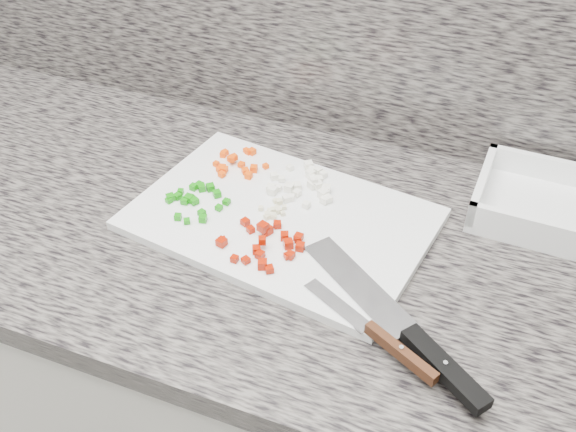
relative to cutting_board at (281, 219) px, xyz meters
name	(u,v)px	position (x,y,z in m)	size (l,w,h in m)	color
cabinet	(247,391)	(-0.07, -0.01, -0.48)	(3.92, 0.62, 0.86)	white
countertop	(236,226)	(-0.07, -0.01, -0.03)	(3.96, 0.64, 0.04)	#605B54
cutting_board	(281,219)	(0.00, 0.00, 0.00)	(0.45, 0.30, 0.01)	white
carrot_pile	(236,163)	(-0.12, 0.10, 0.01)	(0.09, 0.09, 0.02)	#FF4A05
onion_pile	(305,184)	(0.01, 0.08, 0.01)	(0.12, 0.12, 0.02)	white
green_pepper_pile	(195,199)	(-0.14, -0.02, 0.01)	(0.10, 0.10, 0.01)	#14870C
red_pepper_pile	(267,242)	(0.01, -0.07, 0.01)	(0.13, 0.11, 0.02)	#9E1502
garlic_pile	(274,210)	(-0.01, 0.00, 0.01)	(0.05, 0.05, 0.01)	beige
chef_knife	(412,337)	(0.25, -0.17, 0.01)	(0.29, 0.23, 0.02)	#BABCC0
paring_knife	(383,340)	(0.21, -0.19, 0.01)	(0.20, 0.12, 0.02)	#BABCC0
tray	(558,210)	(0.40, 0.17, 0.01)	(0.26, 0.19, 0.05)	white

